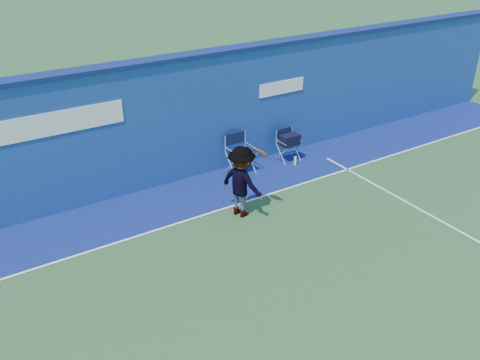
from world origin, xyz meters
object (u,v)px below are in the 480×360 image
directors_chair_left (240,161)px  directors_chair_right (289,148)px  tennis_player (242,182)px  water_bottle (295,161)px

directors_chair_left → directors_chair_right: size_ratio=1.17×
directors_chair_right → tennis_player: 3.09m
directors_chair_left → directors_chair_right: directors_chair_left is taller
water_bottle → directors_chair_right: bearing=85.9°
directors_chair_right → water_bottle: (-0.02, -0.34, -0.24)m
directors_chair_left → water_bottle: directors_chair_left is taller
directors_chair_left → water_bottle: (1.45, -0.43, -0.20)m
directors_chair_right → water_bottle: 0.42m
tennis_player → directors_chair_right: bearing=33.4°
water_bottle → directors_chair_left: bearing=163.3°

